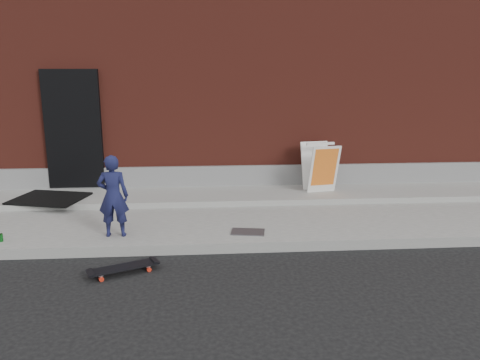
{
  "coord_description": "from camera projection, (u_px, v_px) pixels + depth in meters",
  "views": [
    {
      "loc": [
        -0.09,
        -6.12,
        2.5
      ],
      "look_at": [
        0.42,
        0.8,
        0.87
      ],
      "focal_mm": 35.0,
      "sensor_mm": 36.0,
      "label": 1
    }
  ],
  "objects": [
    {
      "name": "skateboard",
      "position": [
        124.0,
        268.0,
        5.88
      ],
      "size": [
        0.88,
        0.55,
        0.1
      ],
      "color": "red",
      "rests_on": "ground"
    },
    {
      "name": "doormat",
      "position": [
        49.0,
        198.0,
        8.35
      ],
      "size": [
        1.38,
        1.22,
        0.03
      ],
      "primitive_type": "cube",
      "rotation": [
        0.0,
        0.0,
        -0.25
      ],
      "color": "black",
      "rests_on": "apron"
    },
    {
      "name": "pizza_sign",
      "position": [
        320.0,
        167.0,
        8.86
      ],
      "size": [
        0.66,
        0.75,
        0.93
      ],
      "color": "white",
      "rests_on": "apron"
    },
    {
      "name": "apron",
      "position": [
        212.0,
        195.0,
        8.8
      ],
      "size": [
        20.0,
        1.2,
        0.1
      ],
      "primitive_type": "cube",
      "color": "gray",
      "rests_on": "sidewalk"
    },
    {
      "name": "sidewalk",
      "position": [
        212.0,
        216.0,
        7.96
      ],
      "size": [
        20.0,
        3.0,
        0.15
      ],
      "primitive_type": "cube",
      "color": "gray",
      "rests_on": "ground"
    },
    {
      "name": "utility_plate",
      "position": [
        248.0,
        232.0,
        6.95
      ],
      "size": [
        0.53,
        0.39,
        0.01
      ],
      "primitive_type": "cube",
      "rotation": [
        0.0,
        0.0,
        -0.16
      ],
      "color": "#545358",
      "rests_on": "sidewalk"
    },
    {
      "name": "ground",
      "position": [
        214.0,
        254.0,
        6.52
      ],
      "size": [
        80.0,
        80.0,
        0.0
      ],
      "primitive_type": "plane",
      "color": "black",
      "rests_on": "ground"
    },
    {
      "name": "child",
      "position": [
        113.0,
        196.0,
        6.68
      ],
      "size": [
        0.44,
        0.3,
        1.19
      ],
      "primitive_type": "imported",
      "rotation": [
        0.0,
        0.0,
        3.17
      ],
      "color": "#181A43",
      "rests_on": "sidewalk"
    },
    {
      "name": "building",
      "position": [
        208.0,
        70.0,
        12.74
      ],
      "size": [
        20.0,
        8.1,
        5.0
      ],
      "color": "maroon",
      "rests_on": "ground"
    },
    {
      "name": "soda_can",
      "position": [
        1.0,
        238.0,
        6.57
      ],
      "size": [
        0.07,
        0.07,
        0.11
      ],
      "primitive_type": "cylinder",
      "rotation": [
        0.0,
        0.0,
        -0.2
      ],
      "color": "#167023",
      "rests_on": "sidewalk"
    }
  ]
}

